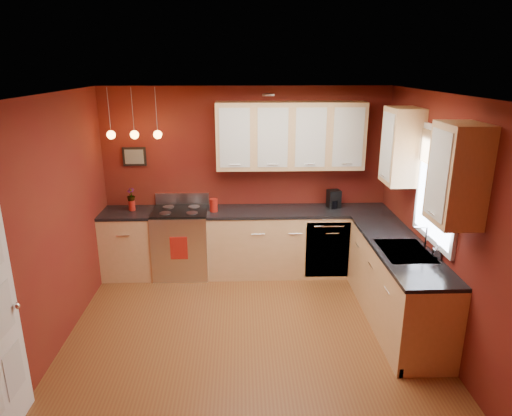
{
  "coord_description": "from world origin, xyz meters",
  "views": [
    {
      "loc": [
        -0.07,
        -4.22,
        2.87
      ],
      "look_at": [
        0.1,
        1.0,
        1.22
      ],
      "focal_mm": 32.0,
      "sensor_mm": 36.0,
      "label": 1
    }
  ],
  "objects_px": {
    "coffee_maker": "(334,200)",
    "soap_pump": "(437,251)",
    "gas_range": "(182,242)",
    "red_canister": "(214,205)",
    "sink": "(405,253)"
  },
  "relations": [
    {
      "from": "coffee_maker",
      "to": "soap_pump",
      "type": "height_order",
      "value": "coffee_maker"
    },
    {
      "from": "gas_range",
      "to": "red_canister",
      "type": "distance_m",
      "value": 0.72
    },
    {
      "from": "sink",
      "to": "soap_pump",
      "type": "xyz_separation_m",
      "value": [
        0.25,
        -0.23,
        0.11
      ]
    },
    {
      "from": "sink",
      "to": "coffee_maker",
      "type": "relative_size",
      "value": 2.81
    },
    {
      "from": "sink",
      "to": "gas_range",
      "type": "bearing_deg",
      "value": 150.22
    },
    {
      "from": "gas_range",
      "to": "soap_pump",
      "type": "relative_size",
      "value": 6.65
    },
    {
      "from": "red_canister",
      "to": "soap_pump",
      "type": "bearing_deg",
      "value": -35.11
    },
    {
      "from": "red_canister",
      "to": "gas_range",
      "type": "bearing_deg",
      "value": 175.25
    },
    {
      "from": "sink",
      "to": "coffee_maker",
      "type": "bearing_deg",
      "value": 106.49
    },
    {
      "from": "soap_pump",
      "to": "sink",
      "type": "bearing_deg",
      "value": 137.69
    },
    {
      "from": "red_canister",
      "to": "coffee_maker",
      "type": "height_order",
      "value": "coffee_maker"
    },
    {
      "from": "coffee_maker",
      "to": "soap_pump",
      "type": "bearing_deg",
      "value": -80.49
    },
    {
      "from": "sink",
      "to": "red_canister",
      "type": "bearing_deg",
      "value": 145.82
    },
    {
      "from": "sink",
      "to": "red_canister",
      "type": "height_order",
      "value": "sink"
    },
    {
      "from": "sink",
      "to": "soap_pump",
      "type": "bearing_deg",
      "value": -42.31
    }
  ]
}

